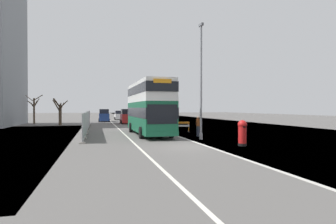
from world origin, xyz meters
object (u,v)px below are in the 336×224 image
object	(u,v)px
lamppost_foreground	(201,85)
car_receding_mid	(104,116)
double_decker_bus	(149,107)
roadworks_barrier	(181,126)
car_oncoming_near	(127,117)
car_receding_far	(119,115)
pedestrian_at_kerb	(198,126)
red_pillar_postbox	(242,132)

from	to	relation	value
lamppost_foreground	car_receding_mid	distance (m)	33.72
lamppost_foreground	double_decker_bus	bearing A→B (deg)	123.13
roadworks_barrier	car_receding_mid	bearing A→B (deg)	105.64
car_oncoming_near	car_receding_far	size ratio (longest dim) A/B	1.01
roadworks_barrier	car_receding_far	bearing A→B (deg)	96.32
lamppost_foreground	car_oncoming_near	xyz separation A→B (m)	(-3.39, 24.95, -3.32)
pedestrian_at_kerb	red_pillar_postbox	bearing A→B (deg)	-84.94
double_decker_bus	car_oncoming_near	world-z (taller)	double_decker_bus
car_oncoming_near	car_receding_far	distance (m)	16.65
car_oncoming_near	pedestrian_at_kerb	distance (m)	22.75
red_pillar_postbox	car_oncoming_near	distance (m)	29.69
roadworks_barrier	double_decker_bus	bearing A→B (deg)	-155.10
car_receding_mid	car_receding_far	xyz separation A→B (m)	(3.42, 8.75, -0.15)
car_receding_mid	double_decker_bus	bearing A→B (deg)	-82.91
lamppost_foreground	red_pillar_postbox	bearing A→B (deg)	-73.34
car_receding_mid	roadworks_barrier	bearing A→B (deg)	-74.36
red_pillar_postbox	roadworks_barrier	world-z (taller)	red_pillar_postbox
roadworks_barrier	car_oncoming_near	size ratio (longest dim) A/B	0.41
car_oncoming_near	pedestrian_at_kerb	xyz separation A→B (m)	(4.08, -22.38, -0.21)
car_receding_mid	pedestrian_at_kerb	size ratio (longest dim) A/B	2.15
car_oncoming_near	roadworks_barrier	bearing A→B (deg)	-77.97
double_decker_bus	car_oncoming_near	xyz separation A→B (m)	(-0.03, 19.81, -1.52)
car_oncoming_near	pedestrian_at_kerb	bearing A→B (deg)	-79.67
double_decker_bus	car_receding_mid	size ratio (longest dim) A/B	2.90
roadworks_barrier	car_oncoming_near	bearing A→B (deg)	102.03
red_pillar_postbox	roadworks_barrier	bearing A→B (deg)	94.30
roadworks_barrier	car_receding_far	distance (m)	34.91
car_receding_mid	car_receding_far	world-z (taller)	car_receding_mid
lamppost_foreground	red_pillar_postbox	distance (m)	5.72
double_decker_bus	roadworks_barrier	bearing A→B (deg)	24.90
lamppost_foreground	car_receding_mid	size ratio (longest dim) A/B	2.43
lamppost_foreground	pedestrian_at_kerb	xyz separation A→B (m)	(0.69, 2.58, -3.52)
red_pillar_postbox	lamppost_foreground	bearing A→B (deg)	106.66
pedestrian_at_kerb	lamppost_foreground	bearing A→B (deg)	-104.98
roadworks_barrier	pedestrian_at_kerb	distance (m)	4.35
red_pillar_postbox	double_decker_bus	bearing A→B (deg)	116.13
red_pillar_postbox	pedestrian_at_kerb	size ratio (longest dim) A/B	0.97
car_receding_mid	lamppost_foreground	bearing A→B (deg)	-78.30
car_oncoming_near	pedestrian_at_kerb	world-z (taller)	car_oncoming_near
double_decker_bus	roadworks_barrier	world-z (taller)	double_decker_bus
car_oncoming_near	car_receding_mid	size ratio (longest dim) A/B	1.07
car_receding_far	pedestrian_at_kerb	world-z (taller)	car_receding_far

